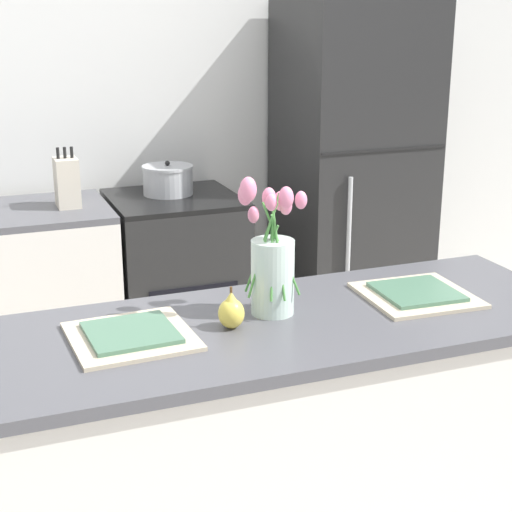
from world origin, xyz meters
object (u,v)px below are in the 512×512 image
at_px(cooking_pot, 168,180).
at_px(knife_block, 67,182).
at_px(stove_range, 177,286).
at_px(flower_vase, 272,263).
at_px(pear_figurine, 231,312).
at_px(plate_setting_right, 416,294).
at_px(refrigerator, 352,182).
at_px(plate_setting_left, 131,335).

distance_m(cooking_pot, knife_block, 0.49).
distance_m(stove_range, flower_vase, 1.65).
distance_m(flower_vase, pear_figurine, 0.20).
distance_m(plate_setting_right, knife_block, 1.77).
height_order(refrigerator, knife_block, refrigerator).
bearing_deg(plate_setting_left, knife_block, 87.95).
xyz_separation_m(pear_figurine, plate_setting_right, (0.62, 0.03, -0.04)).
bearing_deg(plate_setting_right, pear_figurine, -177.58).
height_order(pear_figurine, plate_setting_right, pear_figurine).
distance_m(flower_vase, plate_setting_right, 0.50).
bearing_deg(plate_setting_left, stove_range, 70.66).
relative_size(stove_range, knife_block, 3.36).
height_order(stove_range, knife_block, knife_block).
xyz_separation_m(refrigerator, cooking_pot, (-0.96, 0.06, 0.07)).
xyz_separation_m(flower_vase, pear_figurine, (-0.15, -0.07, -0.11)).
distance_m(plate_setting_left, plate_setting_right, 0.90).
relative_size(plate_setting_right, cooking_pot, 1.39).
height_order(stove_range, refrigerator, refrigerator).
xyz_separation_m(refrigerator, pear_figurine, (-1.22, -1.60, 0.04)).
height_order(refrigerator, pear_figurine, refrigerator).
xyz_separation_m(plate_setting_right, cooking_pot, (-0.36, 1.63, 0.07)).
distance_m(flower_vase, knife_block, 1.56).
xyz_separation_m(flower_vase, cooking_pot, (0.11, 1.59, -0.08)).
xyz_separation_m(refrigerator, knife_block, (-1.45, -0.02, 0.11)).
distance_m(refrigerator, plate_setting_right, 1.68).
relative_size(plate_setting_left, knife_block, 1.26).
height_order(refrigerator, flower_vase, refrigerator).
bearing_deg(stove_range, plate_setting_left, -109.34).
bearing_deg(pear_figurine, cooking_pot, 81.10).
bearing_deg(plate_setting_right, stove_range, 102.61).
relative_size(plate_setting_right, knife_block, 1.26).
xyz_separation_m(stove_range, refrigerator, (0.95, 0.00, 0.45)).
relative_size(stove_range, flower_vase, 2.16).
height_order(plate_setting_left, cooking_pot, cooking_pot).
xyz_separation_m(refrigerator, flower_vase, (-1.07, -1.53, 0.15)).
xyz_separation_m(stove_range, cooking_pot, (-0.01, 0.06, 0.52)).
relative_size(flower_vase, cooking_pot, 1.72).
bearing_deg(stove_range, pear_figurine, -99.61).
distance_m(plate_setting_left, knife_block, 1.56).
relative_size(stove_range, refrigerator, 0.50).
distance_m(plate_setting_right, cooking_pot, 1.67).
bearing_deg(refrigerator, plate_setting_left, -133.67).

